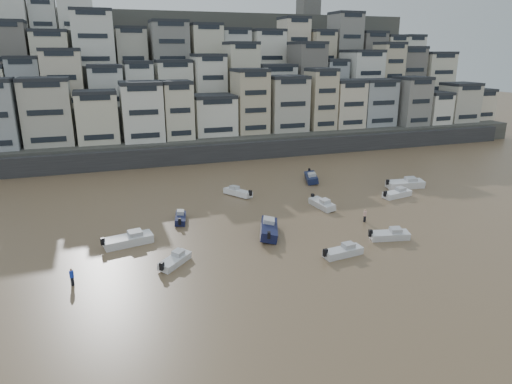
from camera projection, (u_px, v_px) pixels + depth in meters
name	position (u px, v px, depth m)	size (l,w,h in m)	color
ground	(316.00, 384.00, 30.23)	(400.00, 400.00, 0.00)	#886749
harbor_wall	(217.00, 152.00, 91.54)	(140.00, 3.00, 3.50)	#38383A
hillside	(197.00, 82.00, 125.67)	(141.04, 66.00, 50.00)	#4C4C47
boat_a	(343.00, 250.00, 49.08)	(4.92, 1.61, 1.34)	silver
boat_b	(390.00, 234.00, 53.36)	(5.02, 1.64, 1.37)	silver
boat_c	(269.00, 228.00, 54.68)	(6.61, 2.16, 1.80)	#13183D
boat_d	(397.00, 192.00, 68.93)	(5.31, 1.74, 1.45)	white
boat_e	(322.00, 203.00, 64.25)	(5.26, 1.72, 1.43)	silver
boat_f	(180.00, 217.00, 59.06)	(4.51, 1.48, 1.23)	#14193F
boat_g	(405.00, 183.00, 73.46)	(6.67, 2.18, 1.82)	silver
boat_h	(238.00, 191.00, 69.66)	(5.23, 1.71, 1.43)	white
boat_i	(311.00, 176.00, 77.39)	(6.05, 1.98, 1.65)	#141C3F
boat_j	(175.00, 259.00, 46.97)	(4.68, 1.53, 1.28)	white
boat_k	(128.00, 238.00, 51.75)	(5.97, 1.96, 1.63)	silver
person_blue	(72.00, 277.00, 42.81)	(0.44, 0.44, 1.74)	#1A37C5
person_pink	(365.00, 215.00, 58.84)	(0.44, 0.44, 1.74)	#D5A496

